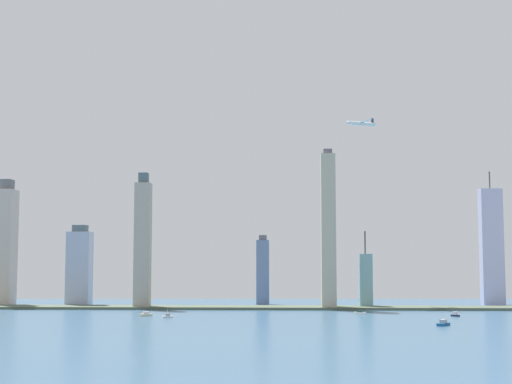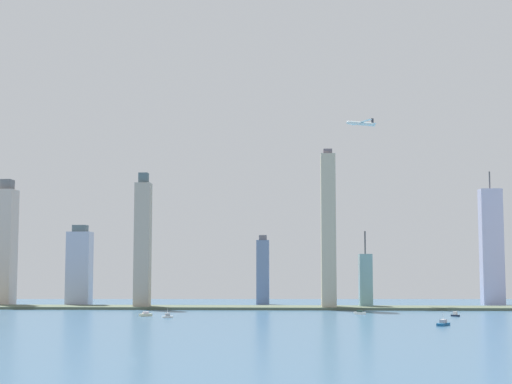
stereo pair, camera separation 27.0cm
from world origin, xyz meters
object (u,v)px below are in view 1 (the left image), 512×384
skyscraper_1 (328,230)px  skyscraper_2 (143,244)px  skyscraper_9 (79,268)px  skyscraper_5 (366,281)px  skyscraper_11 (491,247)px  boat_6 (443,323)px  skyscraper_3 (6,246)px  boat_4 (455,315)px  boat_3 (146,315)px  airplane (361,123)px  boat_1 (168,316)px  boat_0 (360,313)px  skyscraper_4 (263,271)px

skyscraper_1 → skyscraper_2: bearing=179.5°
skyscraper_1 → skyscraper_9: bearing=170.9°
skyscraper_5 → skyscraper_11: 169.26m
skyscraper_2 → boat_6: bearing=-38.5°
skyscraper_3 → boat_4: skyscraper_3 is taller
skyscraper_1 → boat_3: bearing=-145.3°
skyscraper_5 → boat_4: (64.25, -123.00, -26.15)m
skyscraper_3 → skyscraper_1: bearing=-6.6°
boat_6 → skyscraper_2: bearing=83.6°
skyscraper_3 → boat_4: 471.81m
airplane → skyscraper_9: bearing=-21.5°
boat_1 → airplane: size_ratio=0.26×
boat_0 → skyscraper_4: bearing=-36.0°
skyscraper_1 → boat_3: skyscraper_1 is taller
boat_3 → boat_4: (264.80, 10.25, 0.02)m
boat_4 → boat_6: size_ratio=0.55×
skyscraper_2 → boat_4: bearing=-19.6°
skyscraper_11 → boat_0: 245.64m
skyscraper_1 → boat_1: (-140.28, -130.43, -76.98)m
boat_1 → boat_3: boat_1 is taller
skyscraper_5 → boat_1: bearing=-139.7°
skyscraper_3 → skyscraper_9: size_ratio=1.57×
skyscraper_1 → skyscraper_3: skyscraper_1 is taller
skyscraper_9 → skyscraper_2: bearing=-28.2°
skyscraper_1 → boat_1: size_ratio=17.14×
skyscraper_3 → boat_6: size_ratio=9.30×
boat_1 → airplane: bearing=23.6°
skyscraper_11 → boat_6: (-112.98, -301.37, -62.69)m
skyscraper_2 → airplane: (226.73, 60.47, 132.61)m
skyscraper_2 → skyscraper_3: bearing=166.1°
boat_1 → boat_3: size_ratio=0.85×
skyscraper_3 → skyscraper_11: size_ratio=0.91×
boat_0 → airplane: size_ratio=0.31×
skyscraper_4 → skyscraper_11: bearing=0.1°
skyscraper_4 → airplane: airplane is taller
skyscraper_4 → skyscraper_3: bearing=-168.4°
skyscraper_11 → skyscraper_4: bearing=-179.9°
skyscraper_2 → skyscraper_9: skyscraper_2 is taller
boat_1 → skyscraper_3: bearing=116.5°
skyscraper_1 → boat_4: (102.77, -101.86, -76.80)m
skyscraper_2 → skyscraper_9: 89.05m
skyscraper_1 → skyscraper_11: bearing=27.5°
airplane → skyscraper_1: bearing=32.3°
skyscraper_1 → boat_4: size_ratio=20.09×
skyscraper_1 → skyscraper_4: bearing=125.7°
skyscraper_11 → boat_4: (-82.82, -198.33, -62.80)m
skyscraper_4 → boat_3: size_ratio=7.07×
skyscraper_5 → skyscraper_1: bearing=-151.2°
skyscraper_9 → boat_3: (100.80, -154.14, -39.41)m
skyscraper_2 → skyscraper_4: size_ratio=1.78×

